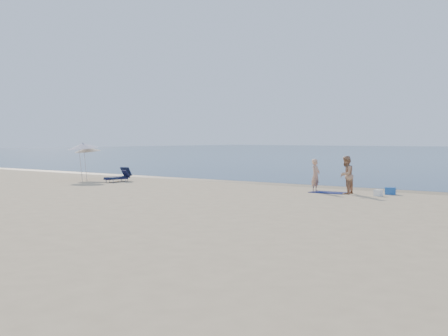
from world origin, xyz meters
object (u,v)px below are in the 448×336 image
(umbrella_near, at_px, (83,146))
(person_left, at_px, (316,175))
(blue_cooler, at_px, (390,191))
(person_right, at_px, (346,175))

(umbrella_near, bearing_deg, person_left, 31.92)
(person_left, xyz_separation_m, blue_cooler, (3.30, 0.92, -0.62))
(person_left, xyz_separation_m, person_right, (1.60, -0.10, 0.09))
(blue_cooler, xyz_separation_m, umbrella_near, (-17.94, -2.85, 1.93))
(blue_cooler, bearing_deg, umbrella_near, 175.60)
(person_right, distance_m, umbrella_near, 16.38)
(person_right, relative_size, blue_cooler, 3.79)
(person_left, height_order, person_right, person_right)
(person_left, distance_m, umbrella_near, 14.82)
(person_right, height_order, umbrella_near, umbrella_near)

